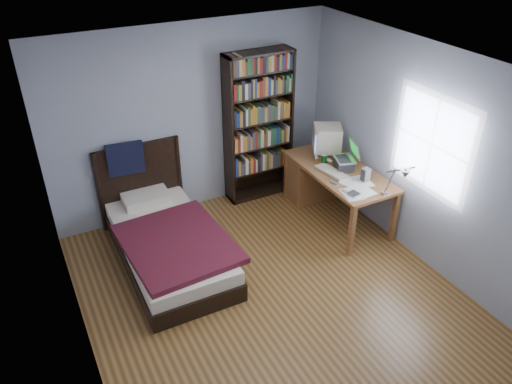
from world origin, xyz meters
TOP-DOWN VIEW (x-y plane):
  - room at (0.03, -0.00)m, footprint 4.20×4.24m
  - desk at (1.50, 1.35)m, footprint 0.75×1.61m
  - crt_monitor at (1.57, 1.32)m, footprint 0.52×0.47m
  - laptop at (1.57, 0.88)m, footprint 0.38×0.36m
  - desk_lamp at (1.49, -0.19)m, footprint 0.22×0.48m
  - keyboard at (1.36, 0.87)m, footprint 0.25×0.48m
  - speaker at (1.61, 0.51)m, footprint 0.09×0.09m
  - soda_can at (1.41, 1.12)m, footprint 0.07×0.07m
  - mouse at (1.51, 1.15)m, footprint 0.07×0.12m
  - phone_silver at (1.24, 0.65)m, footprint 0.10×0.12m
  - phone_grey at (1.23, 0.42)m, footprint 0.05×0.08m
  - external_drive at (1.28, 0.31)m, footprint 0.14×0.14m
  - bookshelf at (0.88, 1.94)m, footprint 0.93×0.30m
  - bed at (-0.79, 1.13)m, footprint 1.19×2.13m

SIDE VIEW (x-z plane):
  - bed at x=-0.79m, z-range -0.33..0.84m
  - desk at x=1.50m, z-range 0.05..0.78m
  - phone_grey at x=1.23m, z-range 0.73..0.75m
  - phone_silver at x=1.24m, z-range 0.73..0.75m
  - external_drive at x=1.28m, z-range 0.73..0.75m
  - keyboard at x=1.36m, z-range 0.72..0.77m
  - mouse at x=1.51m, z-range 0.73..0.77m
  - soda_can at x=1.41m, z-range 0.73..0.86m
  - speaker at x=1.61m, z-range 0.73..0.91m
  - laptop at x=1.57m, z-range 0.65..1.02m
  - crt_monitor at x=1.57m, z-range 0.76..1.19m
  - bookshelf at x=0.88m, z-range 0.00..2.08m
  - desk_lamp at x=1.49m, z-range 0.90..1.46m
  - room at x=0.03m, z-range 0.00..2.50m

